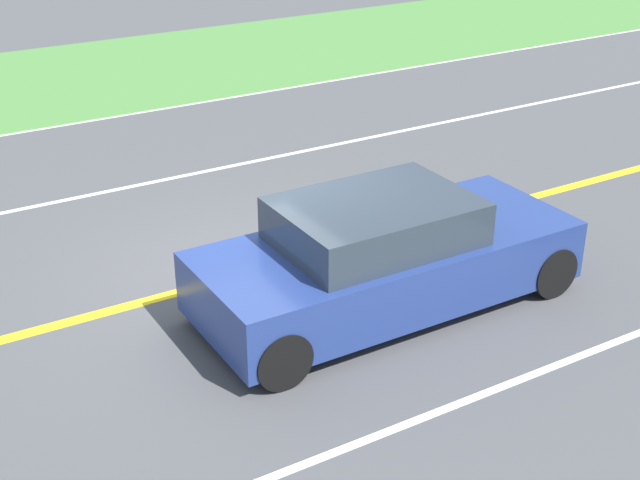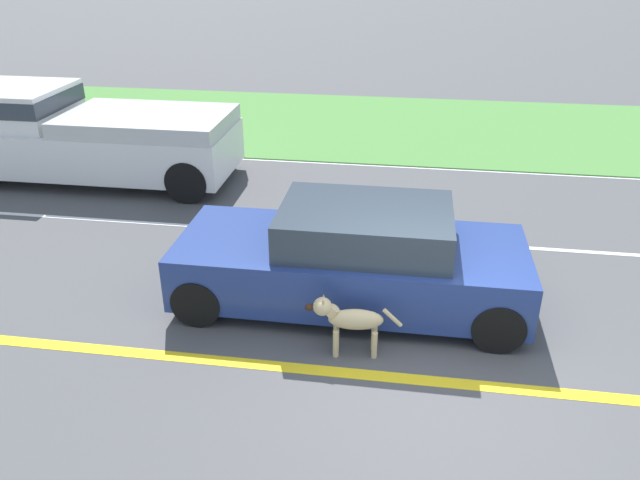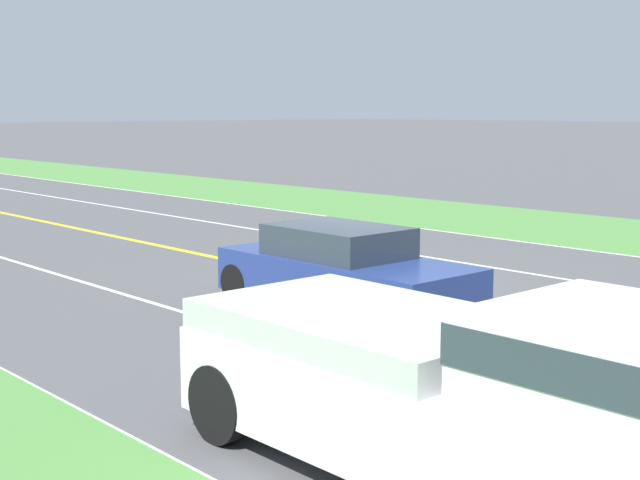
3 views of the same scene
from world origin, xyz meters
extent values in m
plane|color=#4C4C4F|center=(0.00, 0.00, 0.00)|extent=(400.00, 400.00, 0.00)
cube|color=yellow|center=(0.00, 0.00, 0.00)|extent=(0.18, 160.00, 0.01)
cube|color=white|center=(-7.00, 0.00, 0.00)|extent=(0.14, 160.00, 0.01)
cube|color=white|center=(3.50, 0.00, 0.00)|extent=(0.10, 160.00, 0.01)
cube|color=white|center=(-3.50, 0.00, 0.00)|extent=(0.10, 160.00, 0.01)
cube|color=#4C843D|center=(-10.00, 0.00, 0.01)|extent=(6.00, 160.00, 0.03)
cube|color=navy|center=(1.53, 1.07, 0.53)|extent=(1.78, 4.49, 0.71)
cube|color=#2D3842|center=(1.53, 0.89, 1.13)|extent=(1.53, 2.16, 0.49)
cylinder|color=black|center=(2.33, 2.91, 0.32)|extent=(0.22, 0.63, 0.63)
cylinder|color=black|center=(2.33, -0.76, 0.32)|extent=(0.22, 0.63, 0.63)
cylinder|color=black|center=(0.72, 2.91, 0.32)|extent=(0.22, 0.63, 0.63)
cylinder|color=black|center=(0.72, -0.76, 0.32)|extent=(0.22, 0.63, 0.63)
ellipsoid|color=#D1B784|center=(0.39, 0.89, 0.47)|extent=(0.26, 0.65, 0.25)
cylinder|color=#D1B784|center=(0.44, 1.12, 0.17)|extent=(0.07, 0.07, 0.34)
cylinder|color=#D1B784|center=(0.49, 0.67, 0.17)|extent=(0.07, 0.07, 0.34)
cylinder|color=#D1B784|center=(0.30, 1.10, 0.17)|extent=(0.07, 0.07, 0.34)
cylinder|color=#D1B784|center=(0.34, 0.66, 0.17)|extent=(0.07, 0.07, 0.34)
cylinder|color=#D1B784|center=(0.37, 1.16, 0.57)|extent=(0.15, 0.19, 0.17)
sphere|color=#D1B784|center=(0.36, 1.27, 0.63)|extent=(0.24, 0.24, 0.22)
ellipsoid|color=#331E14|center=(0.34, 1.42, 0.62)|extent=(0.11, 0.11, 0.08)
cone|color=tan|center=(0.42, 1.26, 0.71)|extent=(0.08, 0.08, 0.10)
cone|color=tan|center=(0.30, 1.25, 0.71)|extent=(0.08, 0.08, 0.10)
cylinder|color=#D1B784|center=(0.43, 0.47, 0.51)|extent=(0.07, 0.24, 0.24)
camera|label=1|loc=(8.96, -4.27, 5.28)|focal=50.00mm
camera|label=2|loc=(-5.61, 0.40, 4.48)|focal=35.00mm
camera|label=3|loc=(11.25, 11.21, 3.23)|focal=50.00mm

